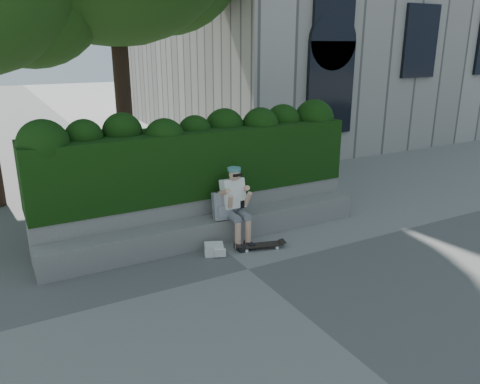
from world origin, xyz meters
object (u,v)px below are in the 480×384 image
backpack_plaid (222,206)px  backpack_ground (214,249)px  person (235,202)px  skateboard (261,245)px

backpack_plaid → backpack_ground: size_ratio=1.55×
person → skateboard: (0.25, -0.50, -0.68)m
skateboard → backpack_ground: bearing=-176.7°
person → backpack_ground: bearing=-150.4°
skateboard → backpack_plaid: backpack_plaid is taller
backpack_plaid → backpack_ground: (-0.37, -0.41, -0.59)m
person → skateboard: size_ratio=1.71×
person → backpack_ground: 0.93m
person → backpack_plaid: person is taller
backpack_ground → skateboard: bearing=10.1°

